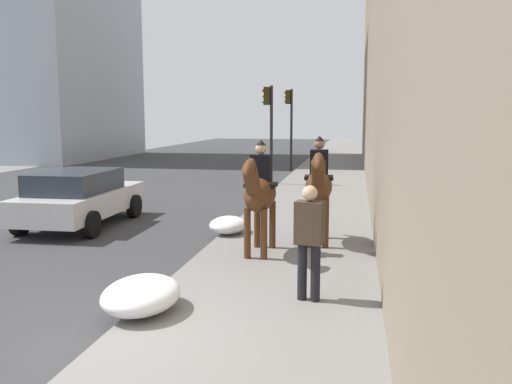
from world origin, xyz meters
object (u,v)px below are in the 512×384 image
at_px(mounted_horse_near, 260,192).
at_px(traffic_light_near_curb, 269,120).
at_px(pedestrian_greeting, 309,235).
at_px(traffic_light_far_curb, 290,117).
at_px(mounted_horse_far, 319,185).
at_px(car_near_lane, 79,197).

height_order(mounted_horse_near, traffic_light_near_curb, traffic_light_near_curb).
distance_m(pedestrian_greeting, traffic_light_near_curb, 13.82).
relative_size(mounted_horse_near, traffic_light_near_curb, 0.56).
xyz_separation_m(traffic_light_near_curb, traffic_light_far_curb, (6.46, -0.02, 0.11)).
xyz_separation_m(mounted_horse_far, car_near_lane, (1.25, 6.15, -0.61)).
height_order(mounted_horse_near, car_near_lane, mounted_horse_near).
bearing_deg(pedestrian_greeting, mounted_horse_near, 36.06).
xyz_separation_m(mounted_horse_near, traffic_light_near_curb, (10.94, 1.59, 1.32)).
relative_size(car_near_lane, traffic_light_far_curb, 1.01).
bearing_deg(mounted_horse_far, traffic_light_far_curb, -173.87).
bearing_deg(traffic_light_near_curb, traffic_light_far_curb, -0.17).
distance_m(pedestrian_greeting, traffic_light_far_curb, 20.17).
height_order(mounted_horse_far, car_near_lane, mounted_horse_far).
bearing_deg(traffic_light_near_curb, pedestrian_greeting, -168.37).
bearing_deg(traffic_light_far_curb, car_near_lane, 166.85).
xyz_separation_m(pedestrian_greeting, traffic_light_far_curb, (19.91, 2.75, 1.67)).
bearing_deg(car_near_lane, traffic_light_near_curb, -23.41).
xyz_separation_m(pedestrian_greeting, car_near_lane, (4.85, 6.27, -0.33)).
height_order(pedestrian_greeting, traffic_light_near_curb, traffic_light_near_curb).
bearing_deg(traffic_light_far_curb, traffic_light_near_curb, 179.83).
height_order(mounted_horse_near, pedestrian_greeting, mounted_horse_near).
height_order(pedestrian_greeting, car_near_lane, pedestrian_greeting).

